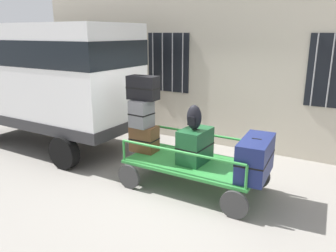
{
  "coord_description": "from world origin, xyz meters",
  "views": [
    {
      "loc": [
        2.7,
        -5.16,
        2.76
      ],
      "look_at": [
        -0.31,
        -0.11,
        1.1
      ],
      "focal_mm": 35.6,
      "sensor_mm": 36.0,
      "label": 1
    }
  ],
  "objects": [
    {
      "name": "ground_plane",
      "position": [
        0.0,
        0.0,
        0.0
      ],
      "size": [
        40.0,
        40.0,
        0.0
      ],
      "primitive_type": "plane",
      "color": "gray"
    },
    {
      "name": "building_wall",
      "position": [
        0.0,
        2.56,
        2.5
      ],
      "size": [
        12.0,
        0.38,
        5.0
      ],
      "color": "#BCB29E",
      "rests_on": "ground"
    },
    {
      "name": "van",
      "position": [
        -4.03,
        0.24,
        1.8
      ],
      "size": [
        4.85,
        1.98,
        2.95
      ],
      "color": "white",
      "rests_on": "ground"
    },
    {
      "name": "luggage_cart",
      "position": [
        0.23,
        -0.11,
        0.41
      ],
      "size": [
        2.46,
        1.29,
        0.5
      ],
      "color": "#2D8438",
      "rests_on": "ground"
    },
    {
      "name": "cart_railing",
      "position": [
        0.23,
        -0.11,
        0.83
      ],
      "size": [
        2.33,
        1.16,
        0.4
      ],
      "color": "#2D8438",
      "rests_on": "luggage_cart"
    },
    {
      "name": "suitcase_left_bottom",
      "position": [
        -0.87,
        -0.08,
        0.76
      ],
      "size": [
        0.53,
        0.36,
        0.52
      ],
      "color": "brown",
      "rests_on": "luggage_cart"
    },
    {
      "name": "suitcase_left_middle",
      "position": [
        -0.87,
        -0.15,
        1.28
      ],
      "size": [
        0.4,
        0.4,
        0.52
      ],
      "color": "slate",
      "rests_on": "suitcase_left_bottom"
    },
    {
      "name": "suitcase_left_top",
      "position": [
        -0.87,
        -0.08,
        1.76
      ],
      "size": [
        0.6,
        0.35,
        0.45
      ],
      "color": "black",
      "rests_on": "suitcase_left_middle"
    },
    {
      "name": "suitcase_midleft_bottom",
      "position": [
        0.23,
        -0.07,
        0.81
      ],
      "size": [
        0.46,
        0.69,
        0.62
      ],
      "color": "#194C28",
      "rests_on": "luggage_cart"
    },
    {
      "name": "suitcase_center_bottom",
      "position": [
        1.33,
        -0.12,
        0.82
      ],
      "size": [
        0.53,
        1.04,
        0.63
      ],
      "color": "navy",
      "rests_on": "luggage_cart"
    },
    {
      "name": "backpack",
      "position": [
        0.23,
        -0.13,
        1.34
      ],
      "size": [
        0.27,
        0.22,
        0.44
      ],
      "color": "black",
      "rests_on": "suitcase_midleft_bottom"
    }
  ]
}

